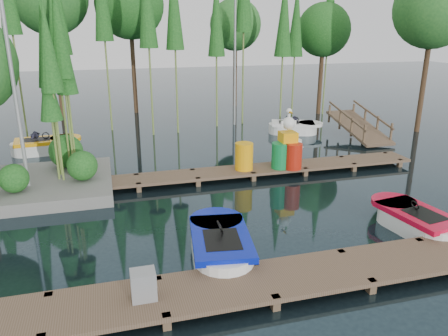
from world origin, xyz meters
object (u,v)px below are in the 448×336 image
object	(u,v)px
utility_cabinet	(143,285)
drum_cluster	(289,150)
boat_red	(415,221)
boat_yellow_far	(44,146)
boat_blue	(221,247)
yellow_barrel	(244,156)

from	to	relation	value
utility_cabinet	drum_cluster	xyz separation A→B (m)	(5.96, 6.84, 0.35)
boat_red	boat_yellow_far	world-z (taller)	boat_yellow_far
boat_blue	utility_cabinet	bearing A→B (deg)	-132.63
boat_red	yellow_barrel	xyz separation A→B (m)	(-3.15, 5.39, 0.53)
boat_blue	yellow_barrel	bearing A→B (deg)	74.84
yellow_barrel	utility_cabinet	bearing A→B (deg)	-121.50
boat_yellow_far	utility_cabinet	size ratio (longest dim) A/B	5.18
boat_yellow_far	drum_cluster	size ratio (longest dim) A/B	1.38
utility_cabinet	boat_red	bearing A→B (deg)	12.18
boat_yellow_far	drum_cluster	distance (m)	10.65
boat_blue	utility_cabinet	distance (m)	2.55
boat_yellow_far	yellow_barrel	bearing A→B (deg)	-21.51
utility_cabinet	yellow_barrel	bearing A→B (deg)	58.50
boat_red	boat_yellow_far	distance (m)	15.07
boat_blue	drum_cluster	size ratio (longest dim) A/B	1.44
boat_blue	utility_cabinet	size ratio (longest dim) A/B	5.41
boat_red	boat_blue	bearing A→B (deg)	171.59
boat_yellow_far	boat_red	bearing A→B (deg)	-31.13
yellow_barrel	drum_cluster	world-z (taller)	drum_cluster
boat_yellow_far	drum_cluster	xyz separation A→B (m)	(9.08, -5.52, 0.63)
boat_blue	yellow_barrel	xyz separation A→B (m)	(2.33, 5.40, 0.50)
utility_cabinet	drum_cluster	world-z (taller)	drum_cluster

